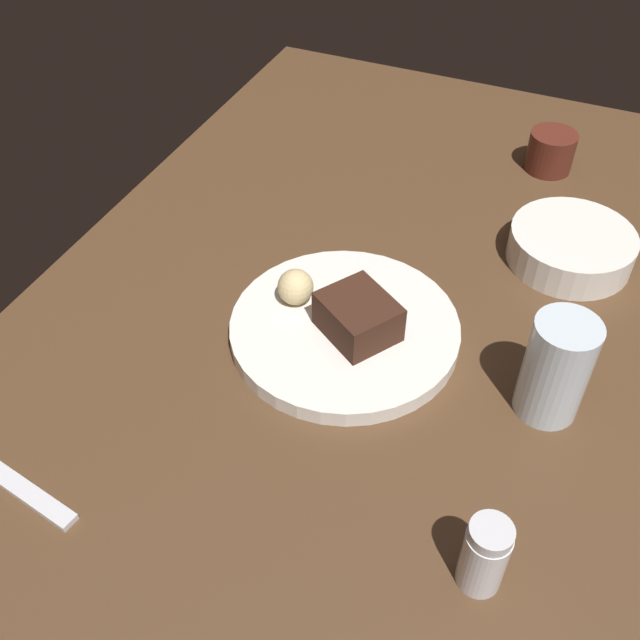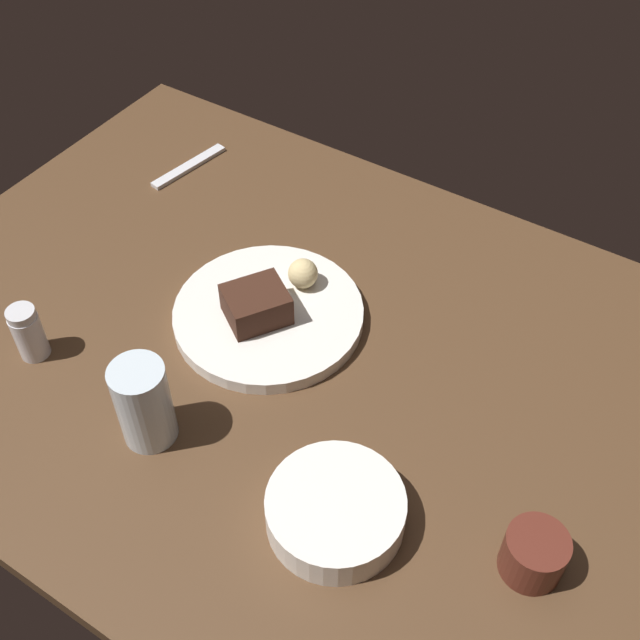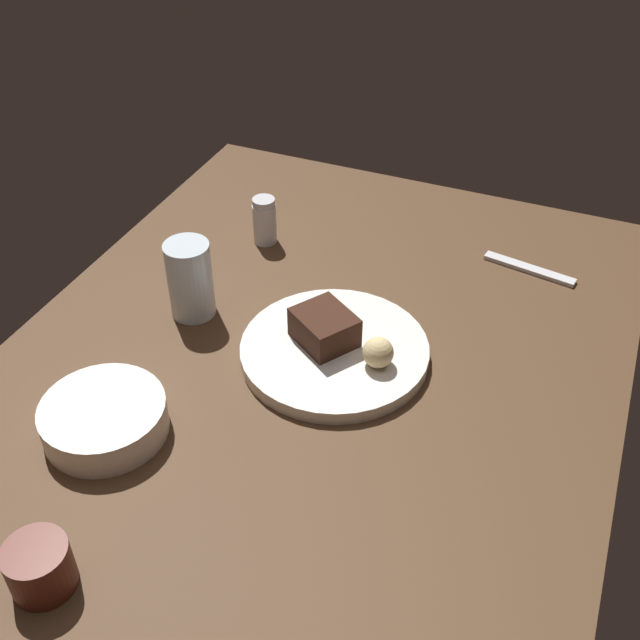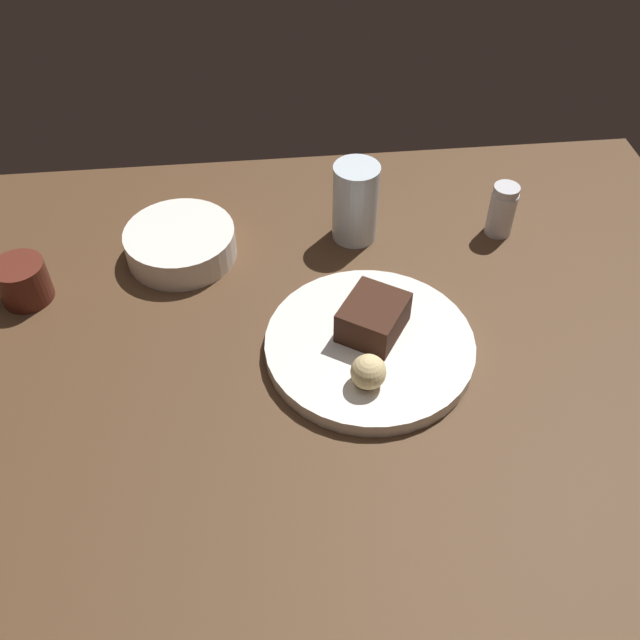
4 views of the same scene
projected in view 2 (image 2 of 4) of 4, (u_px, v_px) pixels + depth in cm
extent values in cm
cube|color=#4C331E|center=(301.00, 362.00, 107.31)|extent=(120.00, 84.00, 3.00)
cylinder|color=white|center=(269.00, 315.00, 109.75)|extent=(26.30, 26.30, 2.01)
cube|color=#381E14|center=(256.00, 304.00, 106.54)|extent=(10.29, 10.62, 4.54)
sphere|color=#DBC184|center=(303.00, 273.00, 110.80)|extent=(4.23, 4.23, 4.23)
cylinder|color=silver|center=(29.00, 335.00, 103.88)|extent=(3.94, 3.94, 6.94)
cylinder|color=silver|center=(21.00, 314.00, 100.88)|extent=(3.74, 3.74, 1.20)
cylinder|color=silver|center=(144.00, 403.00, 93.34)|extent=(6.66, 6.66, 11.94)
cylinder|color=white|center=(335.00, 511.00, 88.03)|extent=(15.65, 15.65, 4.41)
cylinder|color=#562319|center=(534.00, 554.00, 83.80)|extent=(6.83, 6.83, 5.83)
cube|color=silver|center=(189.00, 166.00, 133.73)|extent=(4.37, 15.09, 0.70)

